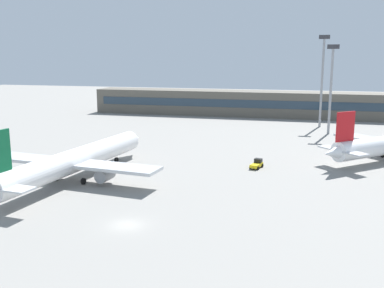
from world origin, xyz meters
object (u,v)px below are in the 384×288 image
at_px(airplane_near, 77,160).
at_px(baggage_tug_yellow, 257,164).
at_px(floodlight_tower_east, 331,83).
at_px(floodlight_tower_west, 322,75).

height_order(airplane_near, baggage_tug_yellow, airplane_near).
bearing_deg(floodlight_tower_east, baggage_tug_yellow, -108.97).
bearing_deg(baggage_tug_yellow, floodlight_tower_east, 71.03).
bearing_deg(baggage_tug_yellow, floodlight_tower_west, 77.06).
bearing_deg(floodlight_tower_east, floodlight_tower_west, 99.39).
xyz_separation_m(airplane_near, baggage_tug_yellow, (30.14, 16.02, -2.75)).
bearing_deg(airplane_near, floodlight_tower_east, 52.98).
bearing_deg(floodlight_tower_west, baggage_tug_yellow, -102.94).
bearing_deg(floodlight_tower_west, floodlight_tower_east, -80.61).
relative_size(airplane_near, baggage_tug_yellow, 12.17).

